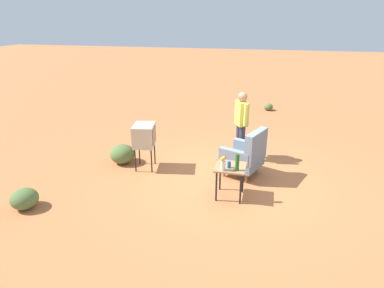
# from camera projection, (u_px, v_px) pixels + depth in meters

# --- Properties ---
(ground_plane) EXTENTS (60.00, 60.00, 0.00)m
(ground_plane) POSITION_uv_depth(u_px,v_px,m) (233.00, 179.00, 7.13)
(ground_plane) COLOR #B76B3D
(armchair) EXTENTS (0.99, 1.00, 1.06)m
(armchair) POSITION_uv_depth(u_px,v_px,m) (246.00, 155.00, 7.08)
(armchair) COLOR #937047
(armchair) RESTS_ON ground
(side_table) EXTENTS (0.56, 0.56, 0.63)m
(side_table) POSITION_uv_depth(u_px,v_px,m) (230.00, 171.00, 6.24)
(side_table) COLOR black
(side_table) RESTS_ON ground
(tv_on_stand) EXTENTS (0.67, 0.54, 1.03)m
(tv_on_stand) POSITION_uv_depth(u_px,v_px,m) (144.00, 135.00, 7.37)
(tv_on_stand) COLOR black
(tv_on_stand) RESTS_ON ground
(person_standing) EXTENTS (0.52, 0.36, 1.64)m
(person_standing) POSITION_uv_depth(u_px,v_px,m) (241.00, 122.00, 7.80)
(person_standing) COLOR #2D3347
(person_standing) RESTS_ON ground
(bottle_wine_green) EXTENTS (0.07, 0.07, 0.32)m
(bottle_wine_green) POSITION_uv_depth(u_px,v_px,m) (237.00, 162.00, 5.99)
(bottle_wine_green) COLOR #1E5623
(bottle_wine_green) RESTS_ON side_table
(soda_can_blue) EXTENTS (0.07, 0.07, 0.12)m
(soda_can_blue) POSITION_uv_depth(u_px,v_px,m) (229.00, 165.00, 6.14)
(soda_can_blue) COLOR blue
(soda_can_blue) RESTS_ON side_table
(flower_vase) EXTENTS (0.15, 0.10, 0.27)m
(flower_vase) POSITION_uv_depth(u_px,v_px,m) (223.00, 163.00, 6.00)
(flower_vase) COLOR silver
(flower_vase) RESTS_ON side_table
(shrub_near) EXTENTS (0.33, 0.33, 0.25)m
(shrub_near) POSITION_uv_depth(u_px,v_px,m) (268.00, 107.00, 12.26)
(shrub_near) COLOR #516B38
(shrub_near) RESTS_ON ground
(shrub_mid) EXTENTS (0.58, 0.58, 0.45)m
(shrub_mid) POSITION_uv_depth(u_px,v_px,m) (123.00, 154.00, 7.83)
(shrub_mid) COLOR #516B38
(shrub_mid) RESTS_ON ground
(shrub_lone) EXTENTS (0.49, 0.49, 0.38)m
(shrub_lone) POSITION_uv_depth(u_px,v_px,m) (24.00, 199.00, 5.98)
(shrub_lone) COLOR #516B38
(shrub_lone) RESTS_ON ground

